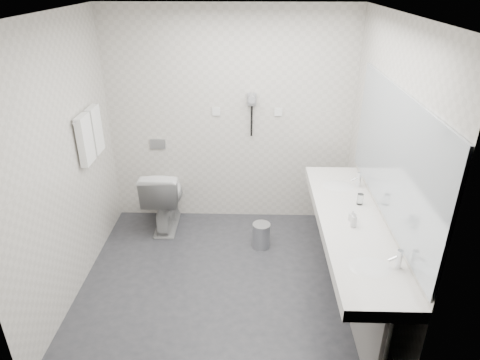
{
  "coord_description": "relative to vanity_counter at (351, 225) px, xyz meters",
  "views": [
    {
      "loc": [
        0.25,
        -3.38,
        2.79
      ],
      "look_at": [
        0.15,
        0.15,
        1.05
      ],
      "focal_mm": 31.96,
      "sensor_mm": 36.0,
      "label": 1
    }
  ],
  "objects": [
    {
      "name": "floor",
      "position": [
        -1.12,
        0.2,
        -0.8
      ],
      "size": [
        2.8,
        2.8,
        0.0
      ],
      "primitive_type": "plane",
      "color": "#2B2B30",
      "rests_on": "ground"
    },
    {
      "name": "ceiling",
      "position": [
        -1.12,
        0.2,
        1.7
      ],
      "size": [
        2.8,
        2.8,
        0.0
      ],
      "primitive_type": "plane",
      "rotation": [
        3.14,
        0.0,
        0.0
      ],
      "color": "silver",
      "rests_on": "wall_back"
    },
    {
      "name": "wall_back",
      "position": [
        -1.12,
        1.5,
        0.45
      ],
      "size": [
        2.8,
        0.0,
        2.8
      ],
      "primitive_type": "plane",
      "rotation": [
        1.57,
        0.0,
        0.0
      ],
      "color": "beige",
      "rests_on": "floor"
    },
    {
      "name": "wall_front",
      "position": [
        -1.12,
        -1.1,
        0.45
      ],
      "size": [
        2.8,
        0.0,
        2.8
      ],
      "primitive_type": "plane",
      "rotation": [
        -1.57,
        0.0,
        0.0
      ],
      "color": "beige",
      "rests_on": "floor"
    },
    {
      "name": "wall_left",
      "position": [
        -2.52,
        0.2,
        0.45
      ],
      "size": [
        0.0,
        2.6,
        2.6
      ],
      "primitive_type": "plane",
      "rotation": [
        1.57,
        0.0,
        1.57
      ],
      "color": "beige",
      "rests_on": "floor"
    },
    {
      "name": "wall_right",
      "position": [
        0.27,
        0.2,
        0.45
      ],
      "size": [
        0.0,
        2.6,
        2.6
      ],
      "primitive_type": "plane",
      "rotation": [
        1.57,
        0.0,
        -1.57
      ],
      "color": "beige",
      "rests_on": "floor"
    },
    {
      "name": "vanity_counter",
      "position": [
        0.0,
        0.0,
        0.0
      ],
      "size": [
        0.55,
        2.2,
        0.1
      ],
      "primitive_type": "cube",
      "color": "silver",
      "rests_on": "floor"
    },
    {
      "name": "vanity_panel",
      "position": [
        0.02,
        0.0,
        -0.42
      ],
      "size": [
        0.03,
        2.15,
        0.75
      ],
      "primitive_type": "cube",
      "color": "gray",
      "rests_on": "floor"
    },
    {
      "name": "vanity_post_near",
      "position": [
        0.05,
        -1.04,
        -0.42
      ],
      "size": [
        0.06,
        0.06,
        0.75
      ],
      "primitive_type": "cylinder",
      "color": "silver",
      "rests_on": "floor"
    },
    {
      "name": "vanity_post_far",
      "position": [
        0.05,
        1.04,
        -0.42
      ],
      "size": [
        0.06,
        0.06,
        0.75
      ],
      "primitive_type": "cylinder",
      "color": "silver",
      "rests_on": "floor"
    },
    {
      "name": "mirror",
      "position": [
        0.26,
        0.0,
        0.65
      ],
      "size": [
        0.02,
        2.2,
        1.05
      ],
      "primitive_type": "cube",
      "color": "#B2BCC6",
      "rests_on": "wall_right"
    },
    {
      "name": "basin_near",
      "position": [
        0.0,
        -0.65,
        0.04
      ],
      "size": [
        0.4,
        0.31,
        0.05
      ],
      "primitive_type": "ellipsoid",
      "color": "silver",
      "rests_on": "vanity_counter"
    },
    {
      "name": "basin_far",
      "position": [
        0.0,
        0.65,
        0.04
      ],
      "size": [
        0.4,
        0.31,
        0.05
      ],
      "primitive_type": "ellipsoid",
      "color": "silver",
      "rests_on": "vanity_counter"
    },
    {
      "name": "faucet_near",
      "position": [
        0.19,
        -0.65,
        0.12
      ],
      "size": [
        0.04,
        0.04,
        0.15
      ],
      "primitive_type": "cylinder",
      "color": "silver",
      "rests_on": "vanity_counter"
    },
    {
      "name": "faucet_far",
      "position": [
        0.19,
        0.65,
        0.12
      ],
      "size": [
        0.04,
        0.04,
        0.15
      ],
      "primitive_type": "cylinder",
      "color": "silver",
      "rests_on": "vanity_counter"
    },
    {
      "name": "soap_bottle_a",
      "position": [
        -0.0,
        -0.01,
        0.1
      ],
      "size": [
        0.07,
        0.07,
        0.11
      ],
      "primitive_type": "imported",
      "rotation": [
        0.0,
        0.0,
        0.5
      ],
      "color": "beige",
      "rests_on": "vanity_counter"
    },
    {
      "name": "soap_bottle_c",
      "position": [
        -0.01,
        -0.11,
        0.12
      ],
      "size": [
        0.07,
        0.07,
        0.14
      ],
      "primitive_type": "imported",
      "rotation": [
        0.0,
        0.0,
        0.36
      ],
      "color": "beige",
      "rests_on": "vanity_counter"
    },
    {
      "name": "glass_left",
      "position": [
        0.13,
        0.28,
        0.1
      ],
      "size": [
        0.07,
        0.07,
        0.1
      ],
      "primitive_type": "cylinder",
      "rotation": [
        0.0,
        0.0,
        -0.16
      ],
      "color": "silver",
      "rests_on": "vanity_counter"
    },
    {
      "name": "toilet",
      "position": [
        -1.89,
        1.22,
        -0.41
      ],
      "size": [
        0.44,
        0.77,
        0.77
      ],
      "primitive_type": "imported",
      "rotation": [
        0.0,
        0.0,
        3.15
      ],
      "color": "silver",
      "rests_on": "floor"
    },
    {
      "name": "flush_plate",
      "position": [
        -1.98,
        1.49,
        0.15
      ],
      "size": [
        0.18,
        0.02,
        0.12
      ],
      "primitive_type": "cube",
      "color": "#B2B5BA",
      "rests_on": "wall_back"
    },
    {
      "name": "pedal_bin",
      "position": [
        -0.75,
        0.8,
        -0.66
      ],
      "size": [
        0.25,
        0.25,
        0.27
      ],
      "primitive_type": "cylinder",
      "rotation": [
        0.0,
        0.0,
        0.38
      ],
      "color": "#B2B5BA",
      "rests_on": "floor"
    },
    {
      "name": "bin_lid",
      "position": [
        -0.75,
        0.8,
        -0.52
      ],
      "size": [
        0.2,
        0.2,
        0.02
      ],
      "primitive_type": "cylinder",
      "color": "#B2B5BA",
      "rests_on": "pedal_bin"
    },
    {
      "name": "towel_rail",
      "position": [
        -2.47,
        0.75,
        0.75
      ],
      "size": [
        0.02,
        0.62,
        0.02
      ],
      "primitive_type": "cylinder",
      "rotation": [
        1.57,
        0.0,
        0.0
      ],
      "color": "silver",
      "rests_on": "wall_left"
    },
    {
      "name": "towel_near",
      "position": [
        -2.46,
        0.61,
        0.53
      ],
      "size": [
        0.07,
        0.24,
        0.48
      ],
      "primitive_type": "cube",
      "color": "white",
      "rests_on": "towel_rail"
    },
    {
      "name": "towel_far",
      "position": [
        -2.46,
        0.89,
        0.53
      ],
      "size": [
        0.07,
        0.24,
        0.48
      ],
      "primitive_type": "cube",
      "color": "white",
      "rests_on": "towel_rail"
    },
    {
      "name": "dryer_cradle",
      "position": [
        -0.88,
        1.47,
        0.7
      ],
      "size": [
        0.1,
        0.04,
        0.14
      ],
      "primitive_type": "cube",
      "color": "gray",
      "rests_on": "wall_back"
    },
    {
      "name": "dryer_barrel",
      "position": [
        -0.88,
        1.4,
        0.73
      ],
      "size": [
        0.08,
        0.14,
        0.08
      ],
      "primitive_type": "cylinder",
      "rotation": [
        1.57,
        0.0,
        0.0
      ],
      "color": "gray",
      "rests_on": "dryer_cradle"
    },
    {
      "name": "dryer_cord",
      "position": [
        -0.88,
        1.46,
        0.45
      ],
      "size": [
        0.02,
        0.02,
        0.35
      ],
      "primitive_type": "cylinder",
      "color": "black",
      "rests_on": "dryer_cradle"
    },
    {
      "name": "switch_plate_a",
      "position": [
        -1.27,
        1.49,
        0.55
      ],
      "size": [
        0.09,
        0.02,
        0.09
      ],
      "primitive_type": "cube",
      "color": "silver",
      "rests_on": "wall_back"
    },
    {
      "name": "switch_plate_b",
      "position": [
        -0.57,
        1.49,
        0.55
      ],
      "size": [
        0.09,
        0.02,
        0.09
      ],
      "primitive_type": "cube",
      "color": "silver",
      "rests_on": "wall_back"
    }
  ]
}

